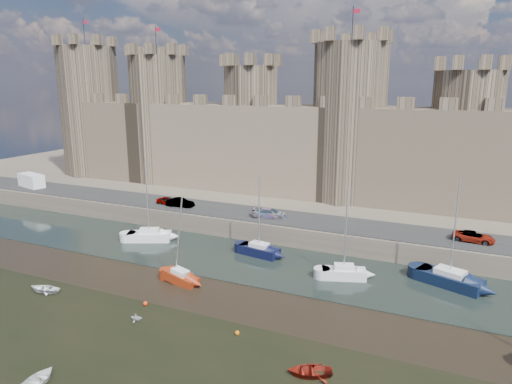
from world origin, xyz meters
TOP-DOWN VIEW (x-y plane):
  - water_channel at (0.00, 24.00)m, footprint 160.00×12.00m
  - quay at (0.00, 60.00)m, footprint 160.00×60.00m
  - road at (0.00, 34.00)m, footprint 160.00×7.00m
  - castle at (-0.64, 48.00)m, footprint 108.50×11.00m
  - car_0 at (-20.71, 33.40)m, footprint 3.53×1.65m
  - car_1 at (-18.32, 32.97)m, footprint 4.14×1.82m
  - car_2 at (-4.53, 33.18)m, footprint 4.85×3.08m
  - car_3 at (19.93, 33.78)m, footprint 4.59×2.38m
  - van at (-48.62, 33.50)m, footprint 5.69×3.36m
  - sailboat_0 at (-17.93, 24.96)m, footprint 5.84×4.20m
  - sailboat_1 at (-2.91, 26.00)m, footprint 5.13×2.68m
  - sailboat_2 at (7.76, 23.56)m, footprint 4.82×3.08m
  - sailboat_3 at (17.85, 26.17)m, footprint 6.71×4.52m
  - sailboat_4 at (-7.28, 15.90)m, footprint 4.12×2.15m
  - dinghy_2 at (-7.20, -1.80)m, footprint 2.34×3.10m
  - dinghy_3 at (-6.50, 7.84)m, footprint 1.20×1.04m
  - dinghy_4 at (9.35, 6.70)m, footprint 3.79×3.32m
  - dinghy_6 at (-18.16, 8.61)m, footprint 3.36×2.70m
  - buoy_1 at (-7.49, 10.39)m, footprint 0.43×0.43m
  - buoy_3 at (2.42, 9.32)m, footprint 0.39×0.39m

SIDE VIEW (x-z plane):
  - water_channel at x=0.00m, z-range 0.00..0.08m
  - buoy_3 at x=2.42m, z-range 0.00..0.39m
  - buoy_1 at x=-7.49m, z-range 0.00..0.43m
  - dinghy_2 at x=-7.20m, z-range 0.00..0.60m
  - dinghy_3 at x=-6.50m, z-range 0.00..0.62m
  - dinghy_6 at x=-18.16m, z-range 0.00..0.62m
  - dinghy_4 at x=9.35m, z-range 0.00..0.65m
  - sailboat_4 at x=-7.28m, z-range -3.89..5.27m
  - sailboat_1 at x=-2.91m, z-range -4.12..5.68m
  - sailboat_2 at x=7.76m, z-range -4.07..5.64m
  - sailboat_0 at x=-17.93m, z-range -4.30..5.89m
  - sailboat_3 at x=17.85m, z-range -4.65..6.31m
  - quay at x=0.00m, z-range 0.00..2.50m
  - road at x=0.00m, z-range 2.50..2.60m
  - car_0 at x=-20.71m, z-range 2.50..3.67m
  - car_3 at x=19.93m, z-range 2.50..3.74m
  - car_2 at x=-4.53m, z-range 2.50..3.81m
  - car_1 at x=-18.32m, z-range 2.50..3.82m
  - van at x=-48.62m, z-range 2.50..4.83m
  - castle at x=-0.64m, z-range -2.83..26.17m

